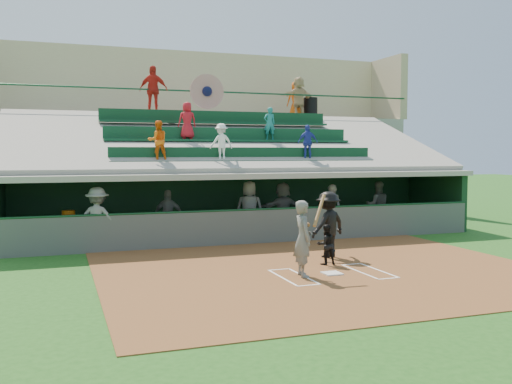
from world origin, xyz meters
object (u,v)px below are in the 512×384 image
object	(u,v)px
catcher	(326,244)
batter_at_plate	(303,238)
water_cooler	(69,217)
home_plate	(332,273)
trash_bin	(311,108)
white_table	(69,234)

from	to	relation	value
catcher	batter_at_plate	bearing A→B (deg)	42.63
batter_at_plate	water_cooler	bearing A→B (deg)	128.53
batter_at_plate	home_plate	bearing A→B (deg)	0.18
home_plate	trash_bin	world-z (taller)	trash_bin
batter_at_plate	white_table	world-z (taller)	batter_at_plate
batter_at_plate	trash_bin	distance (m)	15.00
water_cooler	home_plate	bearing A→B (deg)	-47.52
batter_at_plate	white_table	distance (m)	8.24
trash_bin	white_table	bearing A→B (deg)	-149.80
white_table	home_plate	bearing A→B (deg)	-62.74
batter_at_plate	catcher	size ratio (longest dim) A/B	1.84
home_plate	white_table	size ratio (longest dim) A/B	0.54
batter_at_plate	white_table	bearing A→B (deg)	128.68
batter_at_plate	trash_bin	bearing A→B (deg)	64.57
trash_bin	catcher	bearing A→B (deg)	-112.95
trash_bin	batter_at_plate	bearing A→B (deg)	-115.43
trash_bin	water_cooler	bearing A→B (deg)	-150.02
white_table	trash_bin	xyz separation A→B (m)	(11.33, 6.59, 4.71)
batter_at_plate	catcher	distance (m)	1.64
home_plate	catcher	xyz separation A→B (m)	(0.38, 1.10, 0.52)
batter_at_plate	water_cooler	distance (m)	8.27
home_plate	batter_at_plate	world-z (taller)	batter_at_plate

